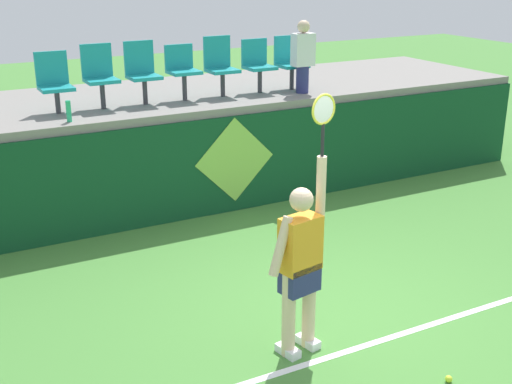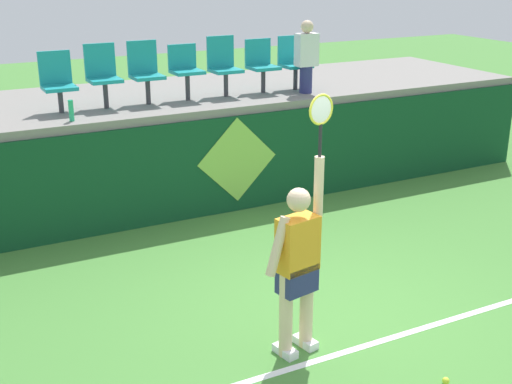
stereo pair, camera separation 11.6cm
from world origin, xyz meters
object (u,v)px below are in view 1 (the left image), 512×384
object	(u,v)px
stadium_chair_6	(290,60)
stadium_chair_2	(142,70)
stadium_chair_1	(100,73)
stadium_chair_3	(182,68)
spectator_0	(303,55)
tennis_player	(300,262)
stadium_chair_5	(258,63)
stadium_chair_0	(54,81)
water_bottle	(69,111)
tennis_ball	(449,379)
stadium_chair_4	(220,64)

from	to	relation	value
stadium_chair_6	stadium_chair_2	bearing A→B (deg)	179.91
stadium_chair_1	stadium_chair_3	xyz separation A→B (m)	(1.25, -0.01, -0.02)
stadium_chair_1	stadium_chair_3	world-z (taller)	stadium_chair_1
stadium_chair_1	spectator_0	xyz separation A→B (m)	(3.11, -0.40, 0.10)
tennis_player	stadium_chair_5	xyz separation A→B (m)	(2.02, 4.59, 1.08)
stadium_chair_0	stadium_chair_6	world-z (taller)	stadium_chair_6
water_bottle	stadium_chair_5	bearing A→B (deg)	11.50
stadium_chair_1	stadium_chair_5	size ratio (longest dim) A/B	1.09
tennis_player	water_bottle	size ratio (longest dim) A/B	8.92
tennis_ball	water_bottle	world-z (taller)	water_bottle
stadium_chair_6	stadium_chair_3	bearing A→B (deg)	-179.73
stadium_chair_3	tennis_ball	bearing A→B (deg)	-88.30
stadium_chair_6	water_bottle	bearing A→B (deg)	-170.22
stadium_chair_4	stadium_chair_6	world-z (taller)	stadium_chair_4
tennis_ball	spectator_0	bearing A→B (deg)	72.24
stadium_chair_0	stadium_chair_5	xyz separation A→B (m)	(3.15, -0.01, 0.02)
water_bottle	stadium_chair_3	bearing A→B (deg)	18.75
stadium_chair_3	spectator_0	size ratio (longest dim) A/B	0.72
stadium_chair_0	stadium_chair_3	world-z (taller)	stadium_chair_0
stadium_chair_1	stadium_chair_0	bearing A→B (deg)	-179.99
stadium_chair_6	spectator_0	distance (m)	0.42
stadium_chair_0	stadium_chair_4	size ratio (longest dim) A/B	0.92
tennis_ball	stadium_chair_2	size ratio (longest dim) A/B	0.07
tennis_ball	stadium_chair_3	distance (m)	6.02
stadium_chair_4	stadium_chair_0	bearing A→B (deg)	-179.97
water_bottle	tennis_player	bearing A→B (deg)	-74.12
stadium_chair_4	stadium_chair_1	bearing A→B (deg)	-179.96
tennis_ball	stadium_chair_2	world-z (taller)	stadium_chair_2
stadium_chair_0	stadium_chair_4	bearing A→B (deg)	0.03
tennis_player	water_bottle	world-z (taller)	tennis_player
stadium_chair_5	stadium_chair_6	bearing A→B (deg)	0.34
tennis_player	stadium_chair_0	distance (m)	4.85
stadium_chair_0	spectator_0	world-z (taller)	spectator_0
stadium_chair_2	tennis_ball	bearing A→B (deg)	-82.07
tennis_ball	stadium_chair_6	distance (m)	6.26
stadium_chair_5	stadium_chair_1	bearing A→B (deg)	179.85
stadium_chair_2	spectator_0	xyz separation A→B (m)	(2.49, -0.40, 0.10)
stadium_chair_3	stadium_chair_6	world-z (taller)	stadium_chair_6
stadium_chair_1	stadium_chair_3	size ratio (longest dim) A/B	1.10
stadium_chair_5	spectator_0	bearing A→B (deg)	-33.96
stadium_chair_1	tennis_ball	bearing A→B (deg)	-76.01
water_bottle	stadium_chair_1	world-z (taller)	stadium_chair_1
water_bottle	stadium_chair_0	distance (m)	0.71
spectator_0	stadium_chair_3	bearing A→B (deg)	168.14
water_bottle	stadium_chair_5	distance (m)	3.22
stadium_chair_0	spectator_0	xyz separation A→B (m)	(3.74, -0.40, 0.15)
tennis_ball	spectator_0	distance (m)	5.94
stadium_chair_1	water_bottle	bearing A→B (deg)	-133.76
stadium_chair_2	spectator_0	size ratio (longest dim) A/B	0.80
stadium_chair_3	stadium_chair_4	xyz separation A→B (m)	(0.63, 0.01, 0.02)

